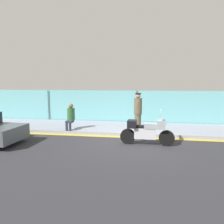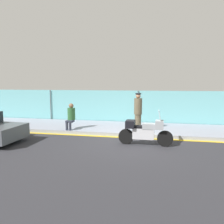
% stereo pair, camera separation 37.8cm
% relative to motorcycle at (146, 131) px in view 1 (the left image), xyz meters
% --- Properties ---
extents(ground_plane, '(120.00, 120.00, 0.00)m').
position_rel_motorcycle_xyz_m(ground_plane, '(-0.62, 0.31, -0.59)').
color(ground_plane, '#2D2D33').
extents(sidewalk, '(41.66, 3.09, 0.17)m').
position_rel_motorcycle_xyz_m(sidewalk, '(-0.62, 2.69, -0.50)').
color(sidewalk, '#8E93A3').
rests_on(sidewalk, ground_plane).
extents(curb_paint_stripe, '(41.66, 0.18, 0.01)m').
position_rel_motorcycle_xyz_m(curb_paint_stripe, '(-0.62, 1.05, -0.58)').
color(curb_paint_stripe, gold).
rests_on(curb_paint_stripe, ground_plane).
extents(storefront_fence, '(39.58, 0.17, 2.06)m').
position_rel_motorcycle_xyz_m(storefront_fence, '(-0.62, 4.32, 0.44)').
color(storefront_fence, '#6BB2B7').
rests_on(storefront_fence, ground_plane).
extents(motorcycle, '(2.20, 0.54, 1.46)m').
position_rel_motorcycle_xyz_m(motorcycle, '(0.00, 0.00, 0.00)').
color(motorcycle, black).
rests_on(motorcycle, ground_plane).
extents(officer_standing, '(0.39, 0.39, 1.84)m').
position_rel_motorcycle_xyz_m(officer_standing, '(-0.45, 2.07, 0.53)').
color(officer_standing, brown).
rests_on(officer_standing, sidewalk).
extents(person_seated_on_curb, '(0.39, 0.68, 1.31)m').
position_rel_motorcycle_xyz_m(person_seated_on_curb, '(-3.81, 1.61, 0.31)').
color(person_seated_on_curb, '#2D3342').
rests_on(person_seated_on_curb, sidewalk).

